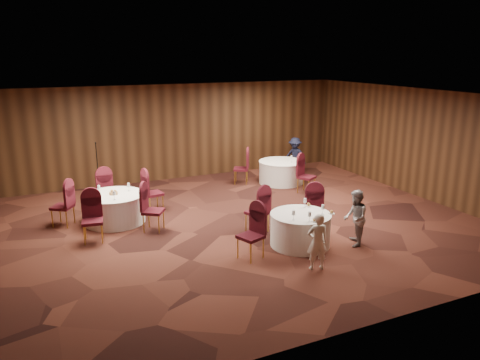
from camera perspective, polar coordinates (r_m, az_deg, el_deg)
name	(u,v)px	position (r m, az deg, el deg)	size (l,w,h in m)	color
ground	(236,225)	(11.87, -0.47, -5.47)	(12.00, 12.00, 0.00)	black
room_shell	(236,148)	(11.32, -0.50, 3.87)	(12.00, 12.00, 12.00)	silver
table_main	(300,229)	(10.63, 7.35, -5.98)	(1.36, 1.36, 0.74)	white
table_left	(115,208)	(12.35, -15.04, -3.32)	(1.54, 1.54, 0.74)	white
table_right	(281,172)	(15.57, 5.04, 1.00)	(1.49, 1.49, 0.74)	white
chairs_main	(275,218)	(10.92, 4.30, -4.61)	(2.90, 1.96, 1.00)	#3A0B11
chairs_left	(113,203)	(12.31, -15.17, -2.78)	(3.01, 2.97, 1.00)	#3A0B11
chairs_right	(273,173)	(14.95, 4.00, 0.92)	(2.10, 2.51, 1.00)	#3A0B11
tabletop_main	(313,210)	(10.47, 8.88, -3.68)	(1.09, 1.07, 0.22)	silver
tabletop_left	(114,191)	(12.21, -15.15, -1.35)	(0.80, 0.78, 0.22)	silver
tabletop_right	(291,157)	(15.34, 6.29, 2.76)	(0.08, 0.08, 0.22)	silver
mic_stand	(99,180)	(14.82, -16.86, 0.06)	(0.24, 0.24, 1.63)	black
woman_a	(317,242)	(9.47, 9.40, -7.43)	(0.43, 0.28, 1.17)	white
woman_b	(355,218)	(10.77, 13.87, -4.52)	(0.62, 0.48, 1.28)	#A1A0A5
man_c	(295,156)	(16.68, 6.71, 2.93)	(0.85, 0.49, 1.31)	black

